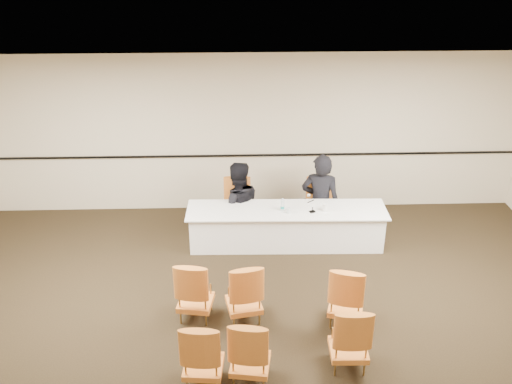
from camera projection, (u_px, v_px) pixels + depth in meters
floor at (262, 345)px, 7.54m from camera, size 10.00×10.00×0.00m
ceiling at (264, 131)px, 6.23m from camera, size 10.00×10.00×0.00m
wall_back at (253, 134)px, 10.48m from camera, size 10.00×0.04×3.00m
wall_rail at (253, 155)px, 10.62m from camera, size 9.80×0.04×0.03m
panel_table at (286, 227)px, 9.73m from camera, size 3.38×0.86×0.67m
panelist_main at (320, 204)px, 10.12m from camera, size 0.79×0.62×1.89m
panelist_main_chair at (320, 206)px, 10.14m from camera, size 0.51×0.51×0.95m
panelist_second at (237, 209)px, 10.15m from camera, size 0.99×0.84×1.80m
panelist_second_chair at (237, 206)px, 10.12m from camera, size 0.51×0.51×0.95m
papers at (323, 212)px, 9.49m from camera, size 0.35×0.30×0.00m
microphone at (313, 205)px, 9.43m from camera, size 0.17×0.22×0.28m
water_bottle at (283, 205)px, 9.50m from camera, size 0.09×0.09×0.23m
drinking_glass at (289, 211)px, 9.44m from camera, size 0.08×0.08×0.10m
coffee_cup at (325, 207)px, 9.49m from camera, size 0.10×0.10×0.14m
aud_chair_front_left at (195, 289)px, 7.88m from camera, size 0.57×0.57×0.95m
aud_chair_front_mid at (244, 291)px, 7.83m from camera, size 0.59×0.59×0.95m
aud_chair_front_right at (347, 294)px, 7.77m from camera, size 0.62×0.62×0.95m
aud_chair_back_left at (203, 352)px, 6.74m from camera, size 0.54×0.54×0.95m
aud_chair_back_mid at (250, 349)px, 6.78m from camera, size 0.57×0.57×0.95m
aud_chair_back_right at (349, 335)px, 7.01m from camera, size 0.51×0.51×0.95m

